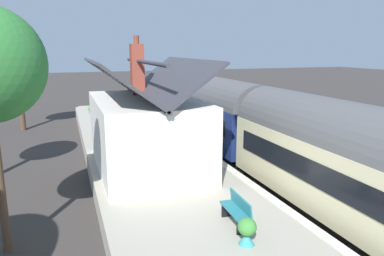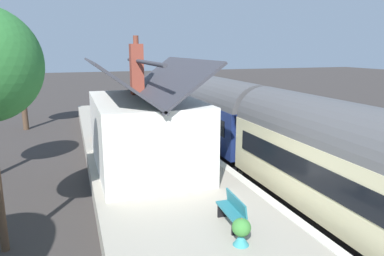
{
  "view_description": "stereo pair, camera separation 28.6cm",
  "coord_description": "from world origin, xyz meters",
  "px_view_note": "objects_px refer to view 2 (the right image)",
  "views": [
    {
      "loc": [
        -17.41,
        7.65,
        5.98
      ],
      "look_at": [
        -0.24,
        1.5,
        1.91
      ],
      "focal_mm": 33.42,
      "sensor_mm": 36.0,
      "label": 1
    },
    {
      "loc": [
        -17.5,
        7.38,
        5.98
      ],
      "look_at": [
        -0.24,
        1.5,
        1.91
      ],
      "focal_mm": 33.42,
      "sensor_mm": 36.0,
      "label": 2
    }
  ],
  "objects_px": {
    "bench_mid_platform": "(232,210)",
    "train": "(326,159)",
    "station_building": "(145,130)",
    "planter_bench_left": "(241,231)",
    "planter_edge_far": "(97,134)",
    "bench_near_building": "(145,121)",
    "planter_under_sign": "(93,109)",
    "planter_bench_right": "(132,131)",
    "station_sign_board": "(152,103)",
    "tree_far_right": "(19,57)"
  },
  "relations": [
    {
      "from": "bench_mid_platform",
      "to": "train",
      "type": "bearing_deg",
      "value": -75.92
    },
    {
      "from": "bench_mid_platform",
      "to": "planter_under_sign",
      "type": "height_order",
      "value": "bench_mid_platform"
    },
    {
      "from": "planter_bench_left",
      "to": "planter_edge_far",
      "type": "bearing_deg",
      "value": 12.03
    },
    {
      "from": "station_building",
      "to": "station_sign_board",
      "type": "distance_m",
      "value": 10.96
    },
    {
      "from": "bench_near_building",
      "to": "planter_bench_left",
      "type": "bearing_deg",
      "value": 178.19
    },
    {
      "from": "train",
      "to": "station_sign_board",
      "type": "relative_size",
      "value": 19.18
    },
    {
      "from": "planter_under_sign",
      "to": "station_sign_board",
      "type": "relative_size",
      "value": 0.44
    },
    {
      "from": "station_building",
      "to": "bench_mid_platform",
      "type": "height_order",
      "value": "station_building"
    },
    {
      "from": "station_building",
      "to": "bench_mid_platform",
      "type": "bearing_deg",
      "value": -167.93
    },
    {
      "from": "planter_bench_right",
      "to": "station_sign_board",
      "type": "height_order",
      "value": "station_sign_board"
    },
    {
      "from": "planter_bench_left",
      "to": "planter_edge_far",
      "type": "height_order",
      "value": "planter_bench_left"
    },
    {
      "from": "planter_under_sign",
      "to": "planter_bench_left",
      "type": "bearing_deg",
      "value": -173.68
    },
    {
      "from": "train",
      "to": "station_building",
      "type": "xyz_separation_m",
      "value": [
        5.07,
        5.37,
        0.33
      ]
    },
    {
      "from": "station_building",
      "to": "planter_bench_left",
      "type": "xyz_separation_m",
      "value": [
        -7.17,
        -1.06,
        -1.25
      ]
    },
    {
      "from": "bench_near_building",
      "to": "planter_bench_right",
      "type": "distance_m",
      "value": 2.69
    },
    {
      "from": "train",
      "to": "station_building",
      "type": "relative_size",
      "value": 4.16
    },
    {
      "from": "train",
      "to": "bench_mid_platform",
      "type": "xyz_separation_m",
      "value": [
        -1.02,
        4.06,
        -0.83
      ]
    },
    {
      "from": "station_building",
      "to": "station_sign_board",
      "type": "height_order",
      "value": "station_building"
    },
    {
      "from": "station_building",
      "to": "bench_mid_platform",
      "type": "relative_size",
      "value": 5.1
    },
    {
      "from": "train",
      "to": "planter_bench_left",
      "type": "bearing_deg",
      "value": 115.9
    },
    {
      "from": "bench_near_building",
      "to": "planter_bench_right",
      "type": "relative_size",
      "value": 1.63
    },
    {
      "from": "bench_mid_platform",
      "to": "planter_edge_far",
      "type": "distance_m",
      "value": 12.18
    },
    {
      "from": "planter_bench_right",
      "to": "planter_edge_far",
      "type": "distance_m",
      "value": 2.02
    },
    {
      "from": "planter_under_sign",
      "to": "planter_bench_right",
      "type": "distance_m",
      "value": 9.19
    },
    {
      "from": "station_building",
      "to": "planter_bench_left",
      "type": "distance_m",
      "value": 7.35
    },
    {
      "from": "train",
      "to": "planter_edge_far",
      "type": "distance_m",
      "value": 12.93
    },
    {
      "from": "station_sign_board",
      "to": "tree_far_right",
      "type": "bearing_deg",
      "value": 68.6
    },
    {
      "from": "planter_bench_right",
      "to": "planter_bench_left",
      "type": "height_order",
      "value": "planter_bench_right"
    },
    {
      "from": "station_building",
      "to": "planter_bench_left",
      "type": "bearing_deg",
      "value": -171.57
    },
    {
      "from": "planter_edge_far",
      "to": "bench_near_building",
      "type": "bearing_deg",
      "value": -58.28
    },
    {
      "from": "station_sign_board",
      "to": "station_building",
      "type": "bearing_deg",
      "value": 165.93
    },
    {
      "from": "planter_edge_far",
      "to": "station_sign_board",
      "type": "xyz_separation_m",
      "value": [
        4.91,
        -4.34,
        0.92
      ]
    },
    {
      "from": "planter_bench_left",
      "to": "bench_near_building",
      "type": "bearing_deg",
      "value": -1.81
    },
    {
      "from": "planter_bench_left",
      "to": "tree_far_right",
      "type": "distance_m",
      "value": 22.9
    },
    {
      "from": "planter_bench_right",
      "to": "train",
      "type": "bearing_deg",
      "value": -153.97
    },
    {
      "from": "planter_under_sign",
      "to": "station_sign_board",
      "type": "height_order",
      "value": "station_sign_board"
    },
    {
      "from": "planter_bench_left",
      "to": "tree_far_right",
      "type": "xyz_separation_m",
      "value": [
        21.29,
        7.35,
        4.1
      ]
    },
    {
      "from": "planter_bench_right",
      "to": "station_building",
      "type": "bearing_deg",
      "value": 176.86
    },
    {
      "from": "planter_under_sign",
      "to": "bench_mid_platform",
      "type": "bearing_deg",
      "value": -172.69
    },
    {
      "from": "train",
      "to": "planter_bench_right",
      "type": "bearing_deg",
      "value": 26.03
    },
    {
      "from": "train",
      "to": "planter_under_sign",
      "type": "distance_m",
      "value": 20.57
    },
    {
      "from": "bench_near_building",
      "to": "planter_bench_right",
      "type": "height_order",
      "value": "bench_near_building"
    },
    {
      "from": "station_building",
      "to": "planter_edge_far",
      "type": "bearing_deg",
      "value": 16.42
    },
    {
      "from": "bench_near_building",
      "to": "planter_under_sign",
      "type": "relative_size",
      "value": 2.05
    },
    {
      "from": "bench_mid_platform",
      "to": "planter_bench_left",
      "type": "bearing_deg",
      "value": 167.3
    },
    {
      "from": "bench_near_building",
      "to": "planter_bench_right",
      "type": "xyz_separation_m",
      "value": [
        -2.38,
        1.24,
        -0.05
      ]
    },
    {
      "from": "train",
      "to": "tree_far_right",
      "type": "xyz_separation_m",
      "value": [
        19.2,
        11.66,
        3.18
      ]
    },
    {
      "from": "train",
      "to": "planter_bench_right",
      "type": "xyz_separation_m",
      "value": [
        10.39,
        5.08,
        -0.88
      ]
    },
    {
      "from": "station_building",
      "to": "planter_under_sign",
      "type": "xyz_separation_m",
      "value": [
        14.36,
        1.32,
        -1.28
      ]
    },
    {
      "from": "bench_mid_platform",
      "to": "bench_near_building",
      "type": "bearing_deg",
      "value": -0.94
    }
  ]
}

